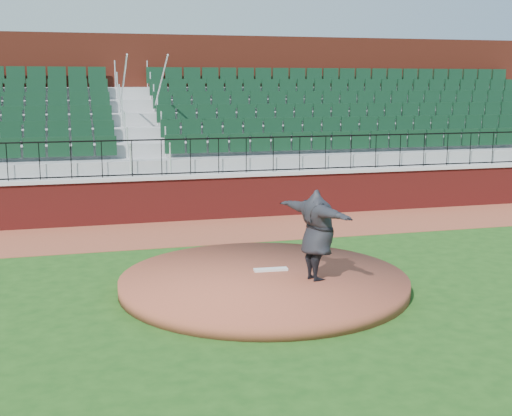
% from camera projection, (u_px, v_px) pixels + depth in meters
% --- Properties ---
extents(ground, '(90.00, 90.00, 0.00)m').
position_uv_depth(ground, '(277.00, 289.00, 12.82)').
color(ground, '#1A4212').
rests_on(ground, ground).
extents(warning_track, '(34.00, 3.20, 0.01)m').
position_uv_depth(warning_track, '(217.00, 230.00, 17.94)').
color(warning_track, brown).
rests_on(warning_track, ground).
extents(field_wall, '(34.00, 0.35, 1.20)m').
position_uv_depth(field_wall, '(205.00, 198.00, 19.35)').
color(field_wall, maroon).
rests_on(field_wall, ground).
extents(wall_cap, '(34.00, 0.45, 0.10)m').
position_uv_depth(wall_cap, '(205.00, 176.00, 19.23)').
color(wall_cap, '#B7B7B7').
rests_on(wall_cap, field_wall).
extents(wall_railing, '(34.00, 0.05, 1.00)m').
position_uv_depth(wall_railing, '(205.00, 156.00, 19.13)').
color(wall_railing, black).
rests_on(wall_railing, wall_cap).
extents(seating_stands, '(34.00, 5.10, 4.60)m').
position_uv_depth(seating_stands, '(188.00, 132.00, 21.62)').
color(seating_stands, gray).
rests_on(seating_stands, ground).
extents(concourse_wall, '(34.00, 0.50, 5.50)m').
position_uv_depth(concourse_wall, '(175.00, 114.00, 24.20)').
color(concourse_wall, maroon).
rests_on(concourse_wall, ground).
extents(pitchers_mound, '(5.44, 5.44, 0.25)m').
position_uv_depth(pitchers_mound, '(264.00, 282.00, 12.85)').
color(pitchers_mound, brown).
rests_on(pitchers_mound, ground).
extents(pitching_rubber, '(0.67, 0.21, 0.04)m').
position_uv_depth(pitching_rubber, '(271.00, 270.00, 13.18)').
color(pitching_rubber, silver).
rests_on(pitching_rubber, pitchers_mound).
extents(pitcher, '(1.15, 2.16, 1.69)m').
position_uv_depth(pitcher, '(317.00, 235.00, 12.43)').
color(pitcher, black).
rests_on(pitcher, pitchers_mound).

